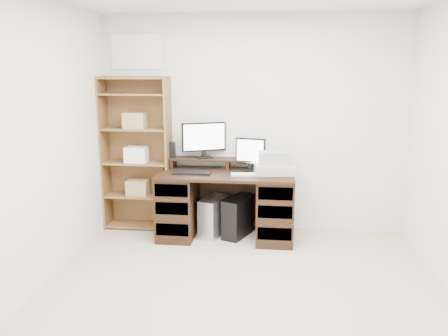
% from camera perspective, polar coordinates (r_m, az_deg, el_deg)
% --- Properties ---
extents(room, '(3.54, 4.04, 2.54)m').
position_cam_1_polar(room, '(3.14, 1.89, 1.51)').
color(room, '#BEAF8D').
rests_on(room, ground).
extents(desk, '(1.50, 0.70, 0.75)m').
position_cam_1_polar(desk, '(4.96, 0.28, -4.69)').
color(desk, black).
rests_on(desk, ground).
extents(riser_shelf, '(1.40, 0.22, 0.12)m').
position_cam_1_polar(riser_shelf, '(5.04, 0.54, 0.94)').
color(riser_shelf, black).
rests_on(riser_shelf, desk).
extents(monitor_wide, '(0.49, 0.25, 0.41)m').
position_cam_1_polar(monitor_wide, '(5.05, -2.64, 3.91)').
color(monitor_wide, black).
rests_on(monitor_wide, riser_shelf).
extents(monitor_small, '(0.34, 0.16, 0.38)m').
position_cam_1_polar(monitor_small, '(4.91, 3.47, 1.93)').
color(monitor_small, black).
rests_on(monitor_small, desk).
extents(speaker, '(0.08, 0.08, 0.18)m').
position_cam_1_polar(speaker, '(5.12, -6.77, 2.36)').
color(speaker, black).
rests_on(speaker, riser_shelf).
extents(keyboard_black, '(0.42, 0.15, 0.02)m').
position_cam_1_polar(keyboard_black, '(4.81, -4.20, -0.64)').
color(keyboard_black, black).
rests_on(keyboard_black, desk).
extents(keyboard_white, '(0.41, 0.18, 0.02)m').
position_cam_1_polar(keyboard_white, '(4.75, 3.30, -0.85)').
color(keyboard_white, silver).
rests_on(keyboard_white, desk).
extents(mouse, '(0.09, 0.06, 0.03)m').
position_cam_1_polar(mouse, '(4.74, 6.91, -0.85)').
color(mouse, white).
rests_on(mouse, desk).
extents(printer, '(0.46, 0.37, 0.11)m').
position_cam_1_polar(printer, '(4.85, 6.52, -0.10)').
color(printer, '#B4AC9D').
rests_on(printer, desk).
extents(basket, '(0.35, 0.26, 0.14)m').
position_cam_1_polar(basket, '(4.82, 6.56, 1.35)').
color(basket, gray).
rests_on(basket, printer).
extents(tower_silver, '(0.33, 0.48, 0.44)m').
position_cam_1_polar(tower_silver, '(5.06, -1.29, -6.33)').
color(tower_silver, '#ADAFB4').
rests_on(tower_silver, ground).
extents(tower_black, '(0.35, 0.49, 0.45)m').
position_cam_1_polar(tower_black, '(5.03, 1.85, -6.39)').
color(tower_black, black).
rests_on(tower_black, ground).
extents(bookshelf, '(0.80, 0.30, 1.80)m').
position_cam_1_polar(bookshelf, '(5.26, -11.28, 1.99)').
color(bookshelf, brown).
rests_on(bookshelf, ground).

